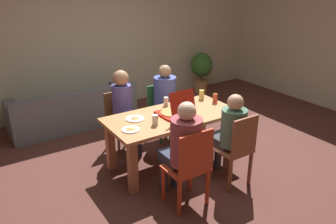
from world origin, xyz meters
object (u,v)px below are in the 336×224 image
chair_1 (237,149)px  plate_1 (185,104)px  person_0 (167,97)px  chair_2 (120,117)px  drinking_glass_0 (166,101)px  person_1 (229,131)px  plate_2 (131,129)px  chair_0 (162,109)px  person_2 (124,106)px  couch (74,112)px  dining_table (172,123)px  drinking_glass_1 (202,95)px  drinking_glass_2 (215,98)px  person_3 (183,145)px  chair_3 (190,167)px  pizza_box_0 (174,112)px  drinking_glass_3 (155,120)px  plate_0 (135,118)px  potted_plant (202,68)px

chair_1 → plate_1: chair_1 is taller
person_0 → chair_2: bearing=168.1°
drinking_glass_0 → person_1: bearing=-76.9°
person_0 → plate_2: (-1.06, -0.83, 0.04)m
person_0 → chair_0: bearing=90.0°
person_2 → couch: 1.44m
dining_table → couch: (-0.72, 2.02, -0.35)m
drinking_glass_1 → dining_table: bearing=-158.7°
couch → drinking_glass_2: bearing=-52.5°
chair_2 → person_3: (0.00, -1.62, 0.23)m
chair_3 → pizza_box_0: pizza_box_0 is taller
person_1 → couch: person_1 is taller
drinking_glass_2 → drinking_glass_0: bearing=156.3°
dining_table → chair_2: (-0.36, 0.86, -0.12)m
person_1 → drinking_glass_3: size_ratio=9.08×
chair_1 → plate_0: bearing=130.6°
pizza_box_0 → drinking_glass_0: size_ratio=3.80×
chair_2 → drinking_glass_2: bearing=-34.7°
person_1 → plate_0: (-0.86, 0.85, 0.06)m
person_3 → drinking_glass_3: (0.01, 0.61, 0.07)m
potted_plant → person_1: bearing=-123.0°
chair_0 → pizza_box_0: size_ratio=1.83×
chair_0 → chair_2: bearing=178.6°
couch → potted_plant: (3.02, 0.24, 0.31)m
plate_1 → potted_plant: bearing=46.6°
person_1 → dining_table: bearing=117.8°
chair_3 → drinking_glass_1: bearing=47.4°
chair_2 → plate_0: chair_2 is taller
chair_2 → drinking_glass_0: 0.77m
plate_2 → drinking_glass_0: size_ratio=1.78×
couch → plate_1: bearing=-58.4°
dining_table → drinking_glass_2: (0.79, 0.06, 0.19)m
dining_table → person_1: person_1 is taller
chair_2 → person_3: bearing=-90.0°
person_3 → pizza_box_0: (0.38, 0.73, 0.06)m
dining_table → drinking_glass_1: bearing=21.3°
potted_plant → couch: bearing=-175.5°
chair_1 → chair_3: size_ratio=0.99×
person_3 → plate_0: (-0.12, 0.91, 0.02)m
chair_0 → plate_2: 1.46m
person_0 → plate_1: bearing=-88.5°
couch → chair_0: bearing=-47.4°
couch → potted_plant: size_ratio=2.32×
person_3 → plate_1: size_ratio=5.73×
pizza_box_0 → potted_plant: (2.29, 2.29, -0.23)m
chair_0 → couch: chair_0 is taller
person_3 → drinking_glass_1: 1.51m
chair_2 → person_3: 1.64m
drinking_glass_0 → plate_2: bearing=-149.6°
plate_2 → drinking_glass_1: bearing=16.2°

